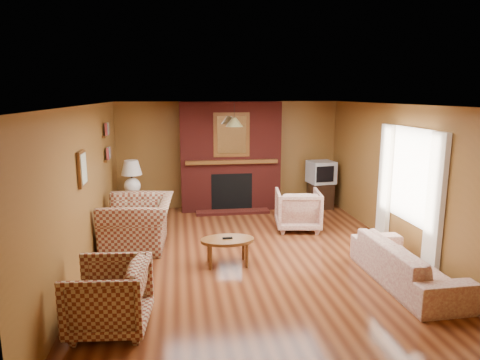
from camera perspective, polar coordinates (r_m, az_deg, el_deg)
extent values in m
plane|color=#4A2010|center=(6.95, 1.84, -10.23)|extent=(6.50, 6.50, 0.00)
plane|color=silver|center=(6.46, 1.98, 9.97)|extent=(6.50, 6.50, 0.00)
plane|color=brown|center=(9.77, -1.49, 3.39)|extent=(6.50, 0.00, 6.50)
plane|color=brown|center=(3.58, 11.37, -11.14)|extent=(6.50, 0.00, 6.50)
plane|color=brown|center=(6.64, -19.86, -1.12)|extent=(0.00, 6.50, 6.50)
plane|color=brown|center=(7.46, 21.16, 0.11)|extent=(0.00, 6.50, 6.50)
cube|color=#571813|center=(9.53, -1.31, 3.18)|extent=(2.20, 0.50, 2.40)
cube|color=black|center=(9.44, -1.12, -1.53)|extent=(0.90, 0.06, 0.80)
cube|color=#571813|center=(9.38, -0.98, -4.26)|extent=(1.60, 0.35, 0.06)
cube|color=brown|center=(9.27, -1.10, 2.46)|extent=(2.00, 0.18, 0.08)
cube|color=brown|center=(9.23, -1.14, 6.05)|extent=(0.78, 0.05, 0.95)
cube|color=white|center=(9.20, -1.12, 6.03)|extent=(0.62, 0.02, 0.80)
cube|color=silver|center=(6.67, 24.60, -2.75)|extent=(0.08, 0.35, 2.00)
cube|color=silver|center=(7.93, 18.78, -0.19)|extent=(0.08, 0.35, 2.00)
cube|color=white|center=(7.26, 21.85, 0.58)|extent=(0.03, 1.10, 1.50)
cube|color=brown|center=(8.45, -17.24, 2.65)|extent=(0.06, 0.55, 0.04)
cube|color=brown|center=(8.39, -17.42, 5.68)|extent=(0.06, 0.55, 0.04)
cube|color=brown|center=(6.28, -20.33, 1.42)|extent=(0.04, 0.40, 0.50)
cube|color=white|center=(6.27, -20.11, 1.43)|extent=(0.01, 0.32, 0.42)
cylinder|color=black|center=(8.74, -0.77, 9.16)|extent=(0.01, 0.01, 0.35)
cone|color=#AA8744|center=(8.75, -0.77, 7.73)|extent=(0.36, 0.36, 0.18)
imported|color=#602719|center=(7.46, -13.40, -5.60)|extent=(1.20, 1.36, 0.84)
imported|color=#602719|center=(5.05, -17.11, -14.63)|extent=(0.92, 0.90, 0.77)
imported|color=beige|center=(6.36, 21.38, -10.34)|extent=(0.81, 1.99, 0.58)
imported|color=beige|center=(8.29, 7.72, -3.92)|extent=(0.94, 0.96, 0.77)
ellipsoid|color=brown|center=(6.53, -1.68, -8.02)|extent=(0.81, 0.50, 0.05)
cube|color=black|center=(6.52, -1.68, -7.75)|extent=(0.15, 0.05, 0.02)
cylinder|color=brown|center=(6.79, 0.48, -9.10)|extent=(0.05, 0.05, 0.37)
cylinder|color=brown|center=(6.73, -4.17, -9.31)|extent=(0.05, 0.05, 0.37)
cylinder|color=brown|center=(6.49, 0.93, -10.09)|extent=(0.05, 0.05, 0.37)
cylinder|color=brown|center=(6.43, -3.95, -10.33)|extent=(0.05, 0.05, 0.37)
cube|color=brown|center=(9.15, -14.04, -3.45)|extent=(0.43, 0.43, 0.54)
sphere|color=white|center=(9.05, -14.17, -0.76)|extent=(0.34, 0.34, 0.34)
cylinder|color=black|center=(9.01, -14.23, 0.43)|extent=(0.03, 0.03, 0.11)
cone|color=white|center=(8.98, -14.29, 1.62)|extent=(0.42, 0.42, 0.30)
cube|color=black|center=(9.96, 10.64, -1.99)|extent=(0.56, 0.52, 0.57)
cube|color=#B1B3B9|center=(9.86, 10.76, 1.05)|extent=(0.61, 0.59, 0.50)
cube|color=black|center=(9.61, 11.28, 0.76)|extent=(0.42, 0.08, 0.35)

